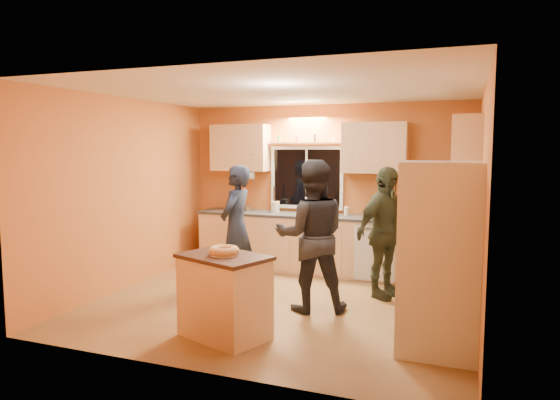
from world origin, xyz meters
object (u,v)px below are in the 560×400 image
at_px(island, 225,296).
at_px(person_center, 311,236).
at_px(person_right, 384,232).
at_px(person_left, 236,226).
at_px(refrigerator, 440,258).

relative_size(island, person_center, 0.58).
bearing_deg(person_right, person_left, 124.86).
bearing_deg(refrigerator, person_right, 115.93).
distance_m(island, person_left, 1.95).
height_order(person_left, person_center, person_center).
height_order(person_left, person_right, person_right).
bearing_deg(refrigerator, island, -168.79).
bearing_deg(person_right, person_center, 168.47).
relative_size(person_center, person_right, 1.06).
bearing_deg(person_center, person_left, -48.00).
xyz_separation_m(refrigerator, island, (-2.05, -0.41, -0.47)).
xyz_separation_m(island, person_center, (0.57, 1.13, 0.46)).
height_order(refrigerator, person_left, refrigerator).
bearing_deg(person_left, person_center, 63.21).
distance_m(person_left, person_center, 1.43).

